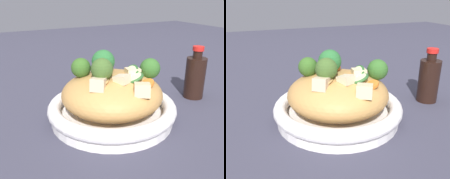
{
  "view_description": "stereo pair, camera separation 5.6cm",
  "coord_description": "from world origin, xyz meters",
  "views": [
    {
      "loc": [
        0.46,
        -0.24,
        0.28
      ],
      "look_at": [
        0.0,
        0.0,
        0.07
      ],
      "focal_mm": 40.47,
      "sensor_mm": 36.0,
      "label": 1
    },
    {
      "loc": [
        0.48,
        -0.19,
        0.28
      ],
      "look_at": [
        0.0,
        0.0,
        0.07
      ],
      "focal_mm": 40.47,
      "sensor_mm": 36.0,
      "label": 2
    }
  ],
  "objects": [
    {
      "name": "ground_plane",
      "position": [
        0.0,
        0.0,
        0.0
      ],
      "size": [
        3.0,
        3.0,
        0.0
      ],
      "primitive_type": "plane",
      "color": "#383747"
    },
    {
      "name": "serving_bowl",
      "position": [
        0.0,
        0.0,
        0.02
      ],
      "size": [
        0.29,
        0.29,
        0.05
      ],
      "color": "white",
      "rests_on": "ground_plane"
    },
    {
      "name": "noodle_heap",
      "position": [
        0.0,
        -0.0,
        0.06
      ],
      "size": [
        0.22,
        0.22,
        0.09
      ],
      "color": "#BD8948",
      "rests_on": "serving_bowl"
    },
    {
      "name": "broccoli_florets",
      "position": [
        -0.01,
        -0.0,
        0.12
      ],
      "size": [
        0.12,
        0.2,
        0.08
      ],
      "color": "#99C274",
      "rests_on": "serving_bowl"
    },
    {
      "name": "carrot_coins",
      "position": [
        -0.03,
        0.01,
        0.1
      ],
      "size": [
        0.17,
        0.08,
        0.03
      ],
      "color": "orange",
      "rests_on": "serving_bowl"
    },
    {
      "name": "zucchini_slices",
      "position": [
        0.0,
        0.03,
        0.11
      ],
      "size": [
        0.15,
        0.07,
        0.04
      ],
      "color": "beige",
      "rests_on": "serving_bowl"
    },
    {
      "name": "chicken_chunks",
      "position": [
        0.05,
        0.0,
        0.11
      ],
      "size": [
        0.11,
        0.13,
        0.04
      ],
      "color": "beige",
      "rests_on": "serving_bowl"
    },
    {
      "name": "soy_sauce_bottle",
      "position": [
        -0.01,
        0.26,
        0.06
      ],
      "size": [
        0.05,
        0.05,
        0.14
      ],
      "color": "black",
      "rests_on": "ground_plane"
    }
  ]
}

